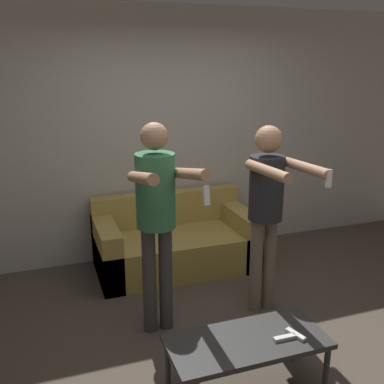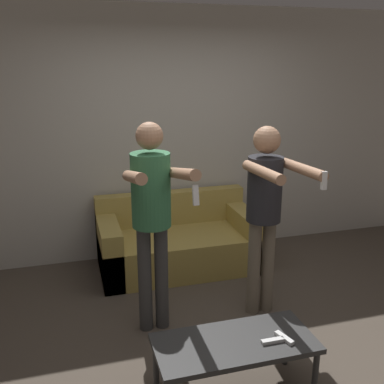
{
  "view_description": "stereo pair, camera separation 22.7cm",
  "coord_description": "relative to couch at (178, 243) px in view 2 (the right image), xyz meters",
  "views": [
    {
      "loc": [
        -1.36,
        -2.75,
        2.15
      ],
      "look_at": [
        -0.06,
        0.94,
        0.99
      ],
      "focal_mm": 42.0,
      "sensor_mm": 36.0,
      "label": 1
    },
    {
      "loc": [
        -1.14,
        -2.82,
        2.15
      ],
      "look_at": [
        -0.06,
        0.94,
        0.99
      ],
      "focal_mm": 42.0,
      "sensor_mm": 36.0,
      "label": 2
    }
  ],
  "objects": [
    {
      "name": "remote_far",
      "position": [
        0.18,
        -2.07,
        0.16
      ],
      "size": [
        0.08,
        0.15,
        0.02
      ],
      "color": "white",
      "rests_on": "coffee_table"
    },
    {
      "name": "coffee_table",
      "position": [
        -0.13,
        -2.0,
        0.11
      ],
      "size": [
        1.04,
        0.48,
        0.41
      ],
      "color": "#2D2D2D",
      "rests_on": "ground_plane"
    },
    {
      "name": "wall_back",
      "position": [
        0.06,
        0.45,
        1.09
      ],
      "size": [
        6.4,
        0.06,
        2.7
      ],
      "color": "#B7B2A8",
      "rests_on": "ground_plane"
    },
    {
      "name": "couch",
      "position": [
        0.0,
        0.0,
        0.0
      ],
      "size": [
        1.65,
        0.84,
        0.75
      ],
      "color": "#AD9347",
      "rests_on": "ground_plane"
    },
    {
      "name": "person_standing_right",
      "position": [
        0.47,
        -1.09,
        0.77
      ],
      "size": [
        0.41,
        0.76,
        1.64
      ],
      "color": "#6B6051",
      "rests_on": "ground_plane"
    },
    {
      "name": "remote_near",
      "position": [
        0.1,
        -2.08,
        0.16
      ],
      "size": [
        0.15,
        0.04,
        0.02
      ],
      "color": "white",
      "rests_on": "coffee_table"
    },
    {
      "name": "ground_plane",
      "position": [
        0.06,
        -1.49,
        -0.26
      ],
      "size": [
        14.0,
        14.0,
        0.0
      ],
      "primitive_type": "plane",
      "color": "#4C4238"
    },
    {
      "name": "person_standing_left",
      "position": [
        -0.47,
        -1.1,
        0.81
      ],
      "size": [
        0.42,
        0.8,
        1.71
      ],
      "color": "#383838",
      "rests_on": "ground_plane"
    }
  ]
}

